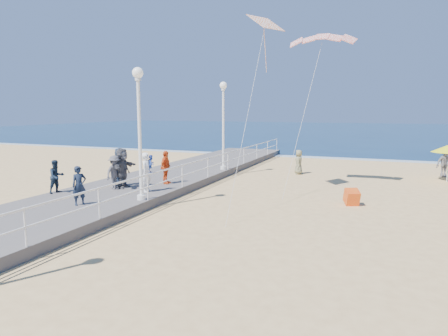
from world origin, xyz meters
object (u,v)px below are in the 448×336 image
at_px(beach_walker_a, 445,162).
at_px(box_kite, 352,199).
at_px(spectator_3, 166,167).
at_px(spectator_2, 115,172).
at_px(spectator_0, 79,186).
at_px(spectator_5, 123,168).
at_px(toddler_held, 151,164).
at_px(beach_walker_c, 299,162).
at_px(woman_holding_toddler, 147,172).
at_px(spectator_7, 56,176).
at_px(spectator_4, 120,167).
at_px(lamp_post_far, 223,116).
at_px(lamp_post_mid, 139,120).

xyz_separation_m(beach_walker_a, box_kite, (-4.67, -9.68, -0.61)).
bearing_deg(spectator_3, beach_walker_a, -58.28).
height_order(spectator_2, spectator_3, spectator_3).
distance_m(spectator_0, spectator_5, 3.52).
xyz_separation_m(toddler_held, beach_walker_c, (4.71, 9.72, -0.88)).
xyz_separation_m(woman_holding_toddler, spectator_7, (-3.59, -1.70, -0.15)).
height_order(spectator_0, beach_walker_c, spectator_0).
xyz_separation_m(spectator_2, spectator_3, (1.52, 2.04, 0.04)).
bearing_deg(spectator_4, toddler_held, -87.24).
bearing_deg(beach_walker_c, box_kite, 19.84).
relative_size(beach_walker_a, beach_walker_c, 1.18).
bearing_deg(spectator_4, lamp_post_far, -2.88).
height_order(lamp_post_far, box_kite, lamp_post_far).
bearing_deg(toddler_held, lamp_post_far, -7.06).
height_order(spectator_3, box_kite, spectator_3).
bearing_deg(spectator_4, beach_walker_a, -34.92).
relative_size(spectator_0, spectator_5, 0.81).
xyz_separation_m(beach_walker_c, box_kite, (3.78, -7.44, -0.47)).
distance_m(spectator_2, box_kite, 10.69).
relative_size(spectator_0, box_kite, 2.55).
height_order(woman_holding_toddler, beach_walker_c, woman_holding_toddler).
bearing_deg(spectator_2, spectator_5, -16.96).
relative_size(toddler_held, spectator_3, 0.49).
xyz_separation_m(toddler_held, spectator_7, (-3.74, -1.85, -0.52)).
xyz_separation_m(spectator_0, box_kite, (9.69, 5.55, -0.86)).
height_order(spectator_4, spectator_7, spectator_4).
distance_m(woman_holding_toddler, spectator_7, 3.97).
bearing_deg(spectator_4, spectator_2, -142.72).
distance_m(beach_walker_a, beach_walker_c, 8.74).
bearing_deg(spectator_0, spectator_3, 20.26).
bearing_deg(woman_holding_toddler, beach_walker_a, -50.78).
bearing_deg(spectator_7, lamp_post_far, -9.93).
bearing_deg(spectator_2, spectator_7, 138.08).
relative_size(toddler_held, spectator_4, 0.44).
relative_size(spectator_7, box_kite, 2.46).
bearing_deg(lamp_post_mid, spectator_5, 140.67).
bearing_deg(lamp_post_mid, beach_walker_a, 47.04).
distance_m(spectator_3, spectator_4, 2.19).
bearing_deg(beach_walker_c, woman_holding_toddler, -33.31).
bearing_deg(toddler_held, spectator_4, 71.18).
xyz_separation_m(spectator_3, beach_walker_c, (5.07, 7.87, -0.45)).
bearing_deg(beach_walker_a, spectator_2, -172.98).
height_order(spectator_2, beach_walker_a, spectator_2).
height_order(spectator_3, spectator_4, spectator_4).
xyz_separation_m(lamp_post_mid, beach_walker_a, (12.65, 13.58, -2.75)).
distance_m(lamp_post_mid, woman_holding_toddler, 2.87).
bearing_deg(spectator_5, spectator_0, -178.69).
relative_size(woman_holding_toddler, spectator_3, 1.07).
distance_m(toddler_held, spectator_0, 3.52).
xyz_separation_m(toddler_held, spectator_2, (-1.87, -0.18, -0.47)).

